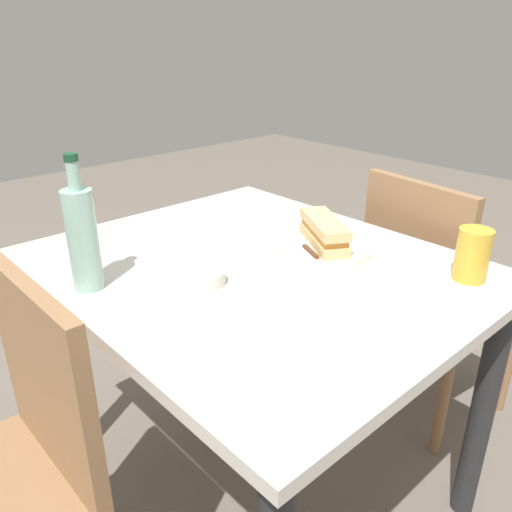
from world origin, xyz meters
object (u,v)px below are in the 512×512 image
(olive_bowl, at_px, (205,278))
(beer_glass, at_px, (473,255))
(dining_table, at_px, (256,304))
(plate_near, at_px, (323,247))
(baguette_sandwich_near, at_px, (324,232))
(chair_far, at_px, (7,474))
(water_bottle, at_px, (82,237))
(chair_near, at_px, (428,288))
(knife_near, at_px, (305,246))

(olive_bowl, bearing_deg, beer_glass, -130.10)
(dining_table, distance_m, olive_bowl, 0.20)
(plate_near, bearing_deg, beer_glass, -161.45)
(baguette_sandwich_near, xyz_separation_m, beer_glass, (-0.34, -0.11, 0.01))
(baguette_sandwich_near, distance_m, beer_glass, 0.36)
(beer_glass, xyz_separation_m, olive_bowl, (0.39, 0.46, -0.05))
(baguette_sandwich_near, relative_size, olive_bowl, 2.21)
(chair_far, bearing_deg, dining_table, -90.04)
(water_bottle, distance_m, olive_bowl, 0.27)
(plate_near, bearing_deg, dining_table, 74.47)
(chair_near, height_order, water_bottle, water_bottle)
(plate_near, distance_m, beer_glass, 0.36)
(plate_near, distance_m, knife_near, 0.06)
(knife_near, height_order, olive_bowl, olive_bowl)
(chair_near, bearing_deg, dining_table, 78.57)
(dining_table, bearing_deg, baguette_sandwich_near, -105.53)
(chair_near, xyz_separation_m, plate_near, (0.08, 0.44, 0.25))
(knife_near, bearing_deg, chair_near, -100.67)
(chair_near, distance_m, olive_bowl, 0.84)
(knife_near, xyz_separation_m, beer_glass, (-0.36, -0.17, 0.04))
(chair_near, bearing_deg, knife_near, 79.33)
(plate_near, bearing_deg, olive_bowl, 81.83)
(chair_near, bearing_deg, olive_bowl, 81.00)
(water_bottle, relative_size, beer_glass, 2.47)
(olive_bowl, bearing_deg, dining_table, -89.01)
(baguette_sandwich_near, bearing_deg, chair_far, 86.30)
(dining_table, relative_size, olive_bowl, 10.71)
(chair_near, distance_m, water_bottle, 1.09)
(dining_table, height_order, plate_near, plate_near)
(chair_far, relative_size, knife_near, 5.05)
(plate_near, xyz_separation_m, baguette_sandwich_near, (-0.00, 0.00, 0.04))
(dining_table, distance_m, baguette_sandwich_near, 0.25)
(chair_far, height_order, plate_near, chair_far)
(water_bottle, relative_size, olive_bowl, 3.08)
(chair_far, height_order, baguette_sandwich_near, chair_far)
(chair_far, xyz_separation_m, knife_near, (-0.03, -0.77, 0.26))
(baguette_sandwich_near, height_order, olive_bowl, baguette_sandwich_near)
(dining_table, xyz_separation_m, beer_glass, (-0.39, -0.30, 0.17))
(water_bottle, xyz_separation_m, beer_glass, (-0.54, -0.66, -0.06))
(baguette_sandwich_near, height_order, water_bottle, water_bottle)
(chair_near, distance_m, baguette_sandwich_near, 0.53)
(knife_near, bearing_deg, olive_bowl, 83.86)
(chair_far, relative_size, water_bottle, 2.86)
(dining_table, height_order, beer_glass, beer_glass)
(plate_near, xyz_separation_m, beer_glass, (-0.34, -0.11, 0.05))
(baguette_sandwich_near, xyz_separation_m, water_bottle, (0.21, 0.55, 0.07))
(dining_table, distance_m, knife_near, 0.19)
(olive_bowl, bearing_deg, water_bottle, 52.01)
(chair_far, distance_m, knife_near, 0.81)
(dining_table, relative_size, knife_near, 6.13)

